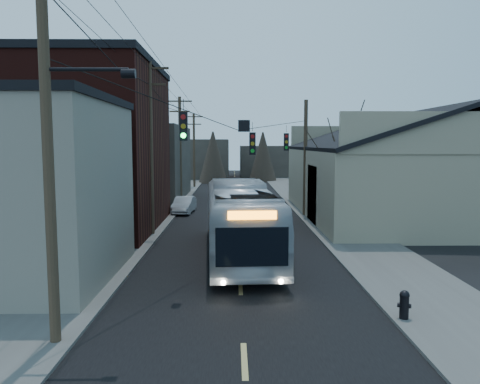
% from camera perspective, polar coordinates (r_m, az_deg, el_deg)
% --- Properties ---
extents(road_surface, '(9.00, 110.00, 0.02)m').
position_cam_1_polar(road_surface, '(39.40, -0.46, -1.88)').
color(road_surface, black).
rests_on(road_surface, ground).
extents(sidewalk_left, '(4.00, 110.00, 0.12)m').
position_cam_1_polar(sidewalk_left, '(39.88, -9.84, -1.80)').
color(sidewalk_left, '#474744').
rests_on(sidewalk_left, ground).
extents(sidewalk_right, '(4.00, 110.00, 0.12)m').
position_cam_1_polar(sidewalk_right, '(39.97, 8.91, -1.77)').
color(sidewalk_right, '#474744').
rests_on(sidewalk_right, ground).
extents(building_clapboard, '(8.00, 8.00, 7.00)m').
position_cam_1_polar(building_clapboard, '(20.12, -26.56, 0.02)').
color(building_clapboard, slate).
rests_on(building_clapboard, ground).
extents(building_brick, '(10.00, 12.00, 10.00)m').
position_cam_1_polar(building_brick, '(30.62, -19.46, 4.92)').
color(building_brick, black).
rests_on(building_brick, ground).
extents(building_left_far, '(9.00, 14.00, 7.00)m').
position_cam_1_polar(building_left_far, '(46.01, -12.45, 3.46)').
color(building_left_far, '#332F29').
rests_on(building_left_far, ground).
extents(warehouse, '(16.16, 20.60, 7.73)m').
position_cam_1_polar(warehouse, '(36.63, 20.40, 1.38)').
color(warehouse, '#7D745B').
rests_on(warehouse, ground).
extents(building_far_left, '(10.00, 12.00, 6.00)m').
position_cam_1_polar(building_far_left, '(74.29, -5.30, 4.06)').
color(building_far_left, '#332F29').
rests_on(building_far_left, ground).
extents(building_far_right, '(12.00, 14.00, 5.00)m').
position_cam_1_polar(building_far_right, '(79.42, 4.40, 3.83)').
color(building_far_right, '#332F29').
rests_on(building_far_right, ground).
extents(bare_tree, '(0.40, 0.40, 7.20)m').
position_cam_1_polar(bare_tree, '(29.86, 12.26, 2.42)').
color(bare_tree, black).
rests_on(bare_tree, ground).
extents(utility_lines, '(11.24, 45.28, 10.50)m').
position_cam_1_polar(utility_lines, '(33.30, -5.78, 5.20)').
color(utility_lines, '#382B1E').
rests_on(utility_lines, ground).
extents(bus, '(3.61, 12.66, 3.49)m').
position_cam_1_polar(bus, '(22.30, -0.04, -3.39)').
color(bus, '#ABB0B8').
rests_on(bus, ground).
extents(parked_car, '(1.68, 3.99, 1.28)m').
position_cam_1_polar(parked_car, '(36.32, -6.83, -1.58)').
color(parked_car, '#A5A8AD').
rests_on(parked_car, ground).
extents(fire_hydrant, '(0.42, 0.30, 0.87)m').
position_cam_1_polar(fire_hydrant, '(15.20, 19.39, -12.69)').
color(fire_hydrant, black).
rests_on(fire_hydrant, sidewalk_right).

